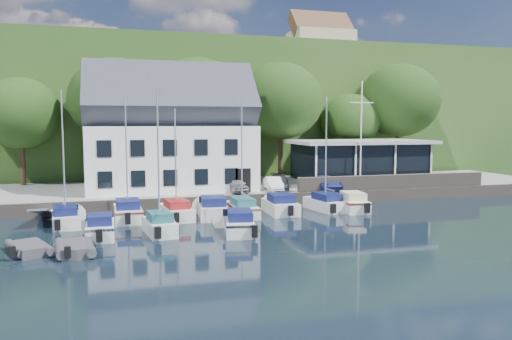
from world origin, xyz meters
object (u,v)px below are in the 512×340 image
at_px(car_dgrey, 279,182).
at_px(boat_r2_1, 158,164).
at_px(boat_r2_2, 239,221).
at_px(boat_r1_6, 326,155).
at_px(boat_r1_2, 176,159).
at_px(boat_r2_0, 100,226).
at_px(boat_r1_4, 242,158).
at_px(boat_r1_5, 280,203).
at_px(flagpole, 361,135).
at_px(club_pavilion, 360,161).
at_px(car_blue, 325,182).
at_px(dinghy_1, 75,247).
at_px(boat_r1_1, 126,154).
at_px(boat_r1_0, 64,163).
at_px(dinghy_0, 29,246).
at_px(harbor_building, 171,139).
at_px(boat_r1_3, 213,207).
at_px(boat_r1_7, 352,201).
at_px(car_white, 273,184).
at_px(car_silver, 237,185).

height_order(car_dgrey, boat_r2_1, boat_r2_1).
bearing_deg(boat_r2_2, boat_r1_6, 45.03).
relative_size(boat_r1_2, boat_r2_0, 1.75).
relative_size(boat_r1_4, boat_r1_5, 1.51).
distance_m(car_dgrey, flagpole, 8.36).
relative_size(club_pavilion, car_blue, 3.47).
xyz_separation_m(club_pavilion, boat_r2_2, (-15.41, -13.93, -2.33)).
distance_m(boat_r2_0, dinghy_1, 3.59).
relative_size(boat_r1_1, boat_r1_2, 1.09).
height_order(boat_r1_0, boat_r1_1, boat_r1_1).
bearing_deg(car_dgrey, boat_r1_4, -111.58).
distance_m(boat_r1_1, dinghy_0, 10.12).
xyz_separation_m(boat_r1_6, boat_r2_0, (-16.57, -5.05, -3.54)).
bearing_deg(harbor_building, boat_r2_1, -99.14).
xyz_separation_m(club_pavilion, boat_r1_0, (-25.94, -8.85, 1.13)).
bearing_deg(boat_r1_2, club_pavilion, 17.29).
height_order(boat_r1_1, boat_r2_0, boat_r1_1).
bearing_deg(dinghy_1, flagpole, 21.20).
height_order(boat_r1_1, boat_r1_3, boat_r1_1).
relative_size(flagpole, boat_r1_0, 1.13).
relative_size(harbor_building, car_blue, 3.78).
height_order(boat_r1_7, boat_r2_0, boat_r1_7).
height_order(harbor_building, boat_r2_1, harbor_building).
relative_size(car_white, car_dgrey, 0.81).
height_order(dinghy_0, dinghy_1, dinghy_1).
distance_m(boat_r1_1, boat_r2_2, 9.56).
height_order(boat_r1_0, boat_r2_0, boat_r1_0).
distance_m(club_pavilion, boat_r1_5, 13.86).
bearing_deg(boat_r1_2, boat_r2_2, -67.15).
height_order(boat_r1_2, boat_r1_5, boat_r1_2).
bearing_deg(dinghy_0, boat_r1_5, 1.40).
bearing_deg(boat_r1_6, car_silver, 131.73).
xyz_separation_m(boat_r1_2, boat_r1_6, (11.55, 0.26, 0.03)).
distance_m(flagpole, dinghy_1, 26.78).
height_order(club_pavilion, dinghy_1, club_pavilion).
distance_m(harbor_building, dinghy_1, 18.95).
bearing_deg(boat_r1_2, boat_r1_5, -6.94).
relative_size(car_white, boat_r1_7, 0.65).
bearing_deg(car_silver, boat_r1_2, -139.08).
distance_m(dinghy_0, dinghy_1, 2.39).
bearing_deg(flagpole, car_dgrey, 171.18).
xyz_separation_m(boat_r1_4, boat_r2_0, (-9.75, -4.49, -3.49)).
bearing_deg(boat_r1_1, boat_r1_5, -2.45).
distance_m(boat_r1_5, boat_r2_1, 11.05).
xyz_separation_m(boat_r1_6, boat_r2_1, (-13.12, -4.98, 0.05)).
height_order(harbor_building, boat_r2_2, harbor_building).
relative_size(car_silver, boat_r1_7, 0.65).
xyz_separation_m(car_dgrey, dinghy_1, (-15.75, -13.84, -1.24)).
bearing_deg(boat_r1_6, dinghy_1, -163.83).
xyz_separation_m(car_silver, flagpole, (11.13, -0.52, 4.10)).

